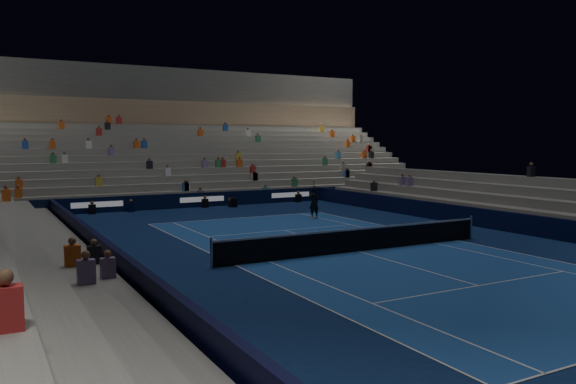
{
  "coord_description": "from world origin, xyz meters",
  "views": [
    {
      "loc": [
        -13.61,
        -18.84,
        4.48
      ],
      "look_at": [
        0.0,
        6.0,
        2.0
      ],
      "focal_mm": 35.52,
      "sensor_mm": 36.0,
      "label": 1
    }
  ],
  "objects": [
    {
      "name": "ground",
      "position": [
        0.0,
        0.0,
        0.0
      ],
      "size": [
        90.0,
        90.0,
        0.0
      ],
      "primitive_type": "plane",
      "color": "#0C204C",
      "rests_on": "ground"
    },
    {
      "name": "court_surface",
      "position": [
        0.0,
        0.0,
        0.01
      ],
      "size": [
        10.97,
        23.77,
        0.01
      ],
      "primitive_type": "cube",
      "color": "#1B4998",
      "rests_on": "ground"
    },
    {
      "name": "sponsor_barrier_far",
      "position": [
        0.0,
        18.5,
        0.5
      ],
      "size": [
        44.0,
        0.25,
        1.0
      ],
      "primitive_type": "cube",
      "color": "black",
      "rests_on": "ground"
    },
    {
      "name": "sponsor_barrier_east",
      "position": [
        9.7,
        0.0,
        0.5
      ],
      "size": [
        0.25,
        37.0,
        1.0
      ],
      "primitive_type": "cube",
      "color": "black",
      "rests_on": "ground"
    },
    {
      "name": "sponsor_barrier_west",
      "position": [
        -9.7,
        0.0,
        0.5
      ],
      "size": [
        0.25,
        37.0,
        1.0
      ],
      "primitive_type": "cube",
      "color": "black",
      "rests_on": "ground"
    },
    {
      "name": "grandstand_main",
      "position": [
        0.0,
        27.9,
        3.38
      ],
      "size": [
        44.0,
        15.2,
        11.2
      ],
      "color": "gray",
      "rests_on": "ground"
    },
    {
      "name": "grandstand_east",
      "position": [
        13.17,
        0.0,
        0.92
      ],
      "size": [
        5.0,
        37.0,
        2.5
      ],
      "color": "slate",
      "rests_on": "ground"
    },
    {
      "name": "tennis_net",
      "position": [
        0.0,
        0.0,
        0.5
      ],
      "size": [
        12.9,
        0.1,
        1.1
      ],
      "color": "#B2B2B7",
      "rests_on": "ground"
    },
    {
      "name": "tennis_player",
      "position": [
        3.67,
        9.54,
        0.95
      ],
      "size": [
        0.75,
        0.54,
        1.91
      ],
      "primitive_type": "imported",
      "rotation": [
        0.0,
        0.0,
        3.27
      ],
      "color": "black",
      "rests_on": "ground"
    },
    {
      "name": "broadcast_camera",
      "position": [
        1.89,
        17.42,
        0.34
      ],
      "size": [
        0.56,
        0.99,
        0.66
      ],
      "color": "black",
      "rests_on": "ground"
    }
  ]
}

